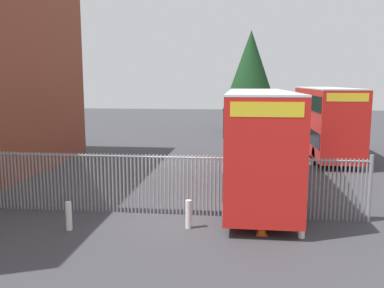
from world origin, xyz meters
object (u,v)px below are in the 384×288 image
(bollard_near_left, at_px, (69,216))
(bollard_near_right, at_px, (302,223))
(double_decker_bus_near_gate, at_px, (258,138))
(traffic_cone_by_gate, at_px, (262,226))
(bollard_center_front, at_px, (189,214))
(double_decker_bus_behind_fence_left, at_px, (325,118))

(bollard_near_left, relative_size, bollard_near_right, 1.00)
(bollard_near_left, xyz_separation_m, bollard_near_right, (7.44, 0.18, 0.00))
(double_decker_bus_near_gate, distance_m, traffic_cone_by_gate, 5.30)
(bollard_center_front, bearing_deg, traffic_cone_by_gate, -7.23)
(bollard_near_left, height_order, bollard_near_right, same)
(double_decker_bus_near_gate, height_order, bollard_near_right, double_decker_bus_near_gate)
(double_decker_bus_near_gate, height_order, bollard_near_left, double_decker_bus_near_gate)
(double_decker_bus_behind_fence_left, xyz_separation_m, bollard_near_left, (-11.05, -15.25, -1.95))
(double_decker_bus_behind_fence_left, distance_m, bollard_near_left, 18.93)
(double_decker_bus_behind_fence_left, bearing_deg, traffic_cone_by_gate, -107.88)
(traffic_cone_by_gate, bearing_deg, bollard_center_front, 172.77)
(double_decker_bus_behind_fence_left, height_order, bollard_near_right, double_decker_bus_behind_fence_left)
(bollard_near_left, distance_m, bollard_center_front, 3.90)
(bollard_near_right, bearing_deg, double_decker_bus_behind_fence_left, 76.52)
(double_decker_bus_behind_fence_left, height_order, bollard_center_front, double_decker_bus_behind_fence_left)
(bollard_near_left, bearing_deg, bollard_near_right, 1.37)
(double_decker_bus_behind_fence_left, relative_size, bollard_near_right, 11.38)
(double_decker_bus_behind_fence_left, relative_size, bollard_center_front, 11.38)
(bollard_near_left, xyz_separation_m, bollard_center_front, (3.85, 0.62, 0.00))
(bollard_near_left, relative_size, bollard_center_front, 1.00)
(bollard_center_front, bearing_deg, double_decker_bus_near_gate, 62.20)
(bollard_center_front, xyz_separation_m, traffic_cone_by_gate, (2.38, -0.30, -0.19))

